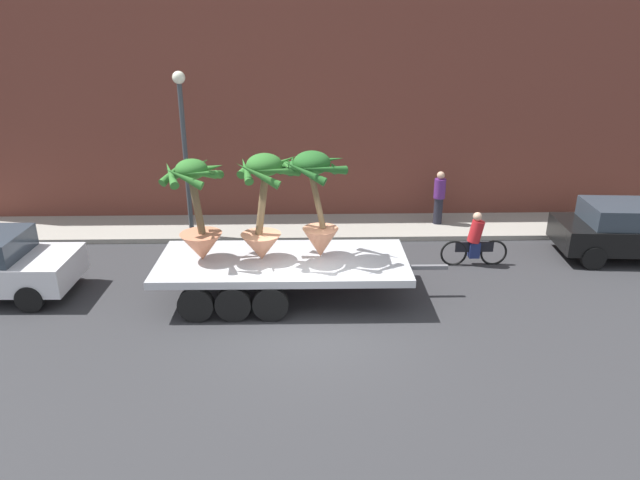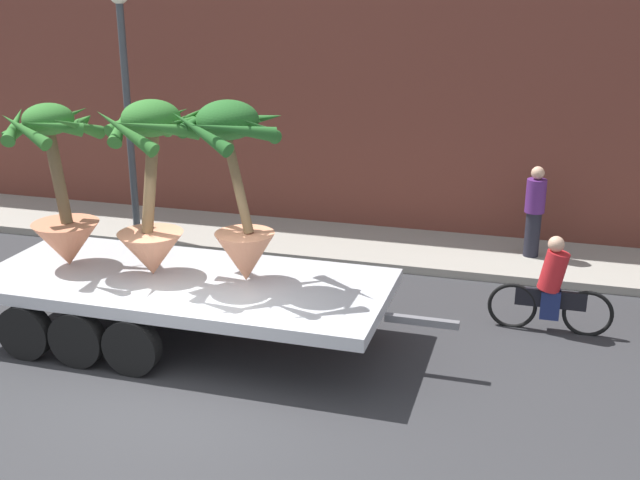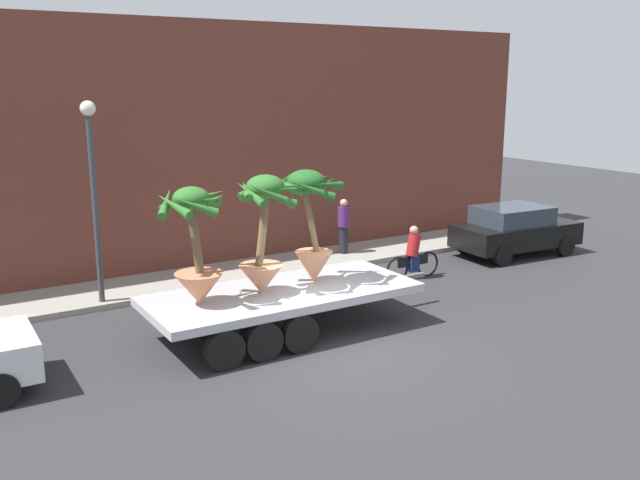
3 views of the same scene
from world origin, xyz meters
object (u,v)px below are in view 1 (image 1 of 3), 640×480
Objects in this scene: potted_palm_middle at (316,200)px; flatbed_trailer at (273,267)px; parked_car at (630,230)px; pedestrian_near_gate at (439,197)px; potted_palm_rear at (263,206)px; street_lamp at (184,134)px; cyclist at (475,242)px; potted_palm_front at (198,214)px.

flatbed_trailer is at bearing -171.93° from potted_palm_middle.
flatbed_trailer is at bearing -167.42° from parked_car.
potted_palm_rear is at bearing -137.61° from pedestrian_near_gate.
pedestrian_near_gate is at bearing 6.59° from street_lamp.
pedestrian_near_gate is (3.99, 4.61, -1.35)m from potted_palm_middle.
potted_palm_middle is 1.50× the size of pedestrian_near_gate.
potted_palm_front is at bearing -165.99° from cyclist.
cyclist is (5.38, 1.79, -0.10)m from flatbed_trailer.
flatbed_trailer is at bearing -0.97° from potted_palm_front.
potted_palm_rear reaches higher than potted_palm_front.
potted_palm_rear is 0.99× the size of potted_palm_middle.
pedestrian_near_gate is (-4.79, 2.56, 0.22)m from parked_car.
pedestrian_near_gate reaches higher than parked_car.
street_lamp is at bearing 134.98° from potted_palm_middle.
parked_car is at bearing 12.33° from potted_palm_rear.
potted_palm_front is 0.59× the size of parked_car.
cyclist reaches higher than flatbed_trailer.
potted_palm_middle is 0.53× the size of street_lamp.
potted_palm_rear is at bearing -162.18° from cyclist.
parked_car is at bearing 12.58° from flatbed_trailer.
pedestrian_near_gate reaches higher than flatbed_trailer.
potted_palm_front is at bearing 179.03° from flatbed_trailer.
potted_palm_front is at bearing -177.50° from potted_palm_middle.
potted_palm_middle is 4.95m from cyclist.
potted_palm_middle is 0.62× the size of parked_car.
potted_palm_middle is 6.24m from pedestrian_near_gate.
street_lamp is (-2.50, 3.86, 0.93)m from potted_palm_rear.
potted_palm_middle reaches higher than parked_car.
potted_palm_middle is at bearing -130.86° from pedestrian_near_gate.
street_lamp is (-7.70, -0.89, 2.19)m from pedestrian_near_gate.
pedestrian_near_gate is at bearing 151.86° from parked_car.
potted_palm_middle reaches higher than cyclist.
flatbed_trailer is 2.70× the size of potted_palm_middle.
potted_palm_front is at bearing -144.88° from pedestrian_near_gate.
cyclist is at bearing -14.42° from street_lamp.
potted_palm_front is 0.50× the size of street_lamp.
flatbed_trailer is at bearing -2.81° from potted_palm_rear.
flatbed_trailer is 1.54m from potted_palm_rear.
potted_palm_front is at bearing -75.65° from street_lamp.
street_lamp is at bearing 122.96° from potted_palm_rear.
pedestrian_near_gate is at bearing 42.39° from potted_palm_rear.
potted_palm_front is at bearing 179.24° from potted_palm_rear.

